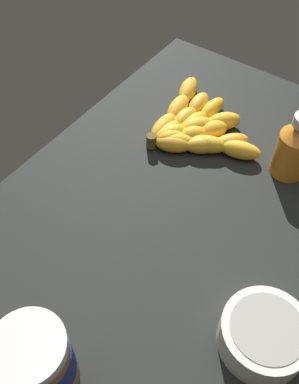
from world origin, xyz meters
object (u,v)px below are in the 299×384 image
at_px(peanut_butter_jar, 38,363).
at_px(honey_bottle, 294,148).
at_px(banana_bunch, 193,128).
at_px(small_bowl, 264,335).

xyz_separation_m(peanut_butter_jar, honey_bottle, (0.54, -0.11, -0.00)).
xyz_separation_m(banana_bunch, peanut_butter_jar, (-0.52, -0.09, 0.05)).
relative_size(honey_bottle, small_bowl, 1.09).
height_order(peanut_butter_jar, honey_bottle, honey_bottle).
bearing_deg(honey_bottle, small_bowl, -162.11).
height_order(peanut_butter_jar, small_bowl, peanut_butter_jar).
xyz_separation_m(banana_bunch, small_bowl, (-0.31, -0.31, 0.01)).
relative_size(peanut_butter_jar, small_bowl, 1.03).
xyz_separation_m(peanut_butter_jar, small_bowl, (0.21, -0.21, -0.03)).
bearing_deg(small_bowl, peanut_butter_jar, 134.58).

